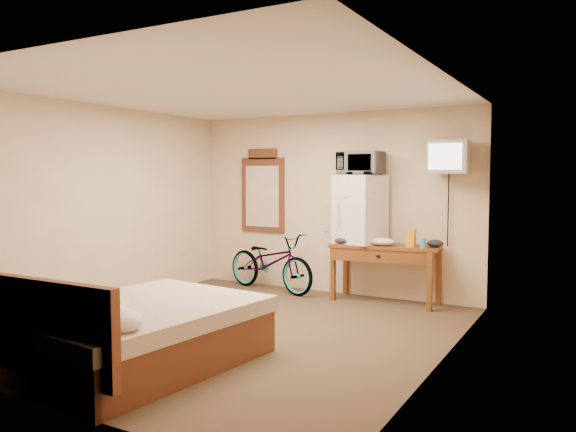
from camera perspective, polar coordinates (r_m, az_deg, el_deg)
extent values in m
plane|color=#403020|center=(6.06, -4.91, -11.53)|extent=(4.60, 4.60, 0.00)
plane|color=silver|center=(5.91, -5.06, 12.53)|extent=(4.60, 4.60, 0.00)
cube|color=beige|center=(7.86, 4.47, 1.28)|extent=(4.20, 0.04, 2.50)
cube|color=beige|center=(4.16, -23.04, -1.45)|extent=(4.20, 0.04, 2.50)
cube|color=beige|center=(7.24, -18.87, 0.84)|extent=(0.04, 4.60, 2.50)
cube|color=beige|center=(4.99, 15.40, -0.42)|extent=(0.04, 4.60, 2.50)
cube|color=beige|center=(7.91, 3.89, -1.10)|extent=(0.08, 0.01, 0.13)
cube|color=brown|center=(7.34, 9.85, -3.04)|extent=(1.42, 0.67, 0.04)
cube|color=brown|center=(7.43, 4.59, -5.83)|extent=(0.06, 0.06, 0.71)
cube|color=brown|center=(7.01, 14.19, -6.54)|extent=(0.06, 0.06, 0.71)
cube|color=brown|center=(7.82, 5.90, -5.35)|extent=(0.06, 0.06, 0.71)
cube|color=brown|center=(7.42, 15.06, -5.98)|extent=(0.06, 0.06, 0.71)
cube|color=brown|center=(7.13, 9.22, -4.05)|extent=(1.25, 0.17, 0.16)
cube|color=black|center=(7.11, 9.17, -4.07)|extent=(0.05, 0.02, 0.03)
cube|color=white|center=(7.41, 7.34, 0.69)|extent=(0.66, 0.65, 0.90)
cube|color=#A6A7A1|center=(7.16, 6.57, 2.01)|extent=(0.55, 0.01, 0.00)
cylinder|color=#A6A7A1|center=(7.25, 5.11, 0.20)|extent=(0.02, 0.02, 0.32)
imported|color=white|center=(7.40, 7.38, 5.33)|extent=(0.56, 0.39, 0.31)
cube|color=orange|center=(7.13, 12.37, -2.20)|extent=(0.12, 0.08, 0.23)
cylinder|color=#3D8AD0|center=(7.07, 13.57, -2.69)|extent=(0.07, 0.07, 0.12)
ellipsoid|color=beige|center=(7.23, 9.61, -2.59)|extent=(0.32, 0.25, 0.10)
ellipsoid|color=black|center=(7.34, 5.61, -2.51)|extent=(0.23, 0.17, 0.09)
ellipsoid|color=black|center=(7.21, 14.71, -2.70)|extent=(0.21, 0.17, 0.09)
cube|color=black|center=(7.30, 16.50, 4.96)|extent=(0.14, 0.02, 0.14)
cylinder|color=black|center=(7.26, 16.42, 4.97)|extent=(0.05, 0.30, 0.05)
cube|color=#A6A7A1|center=(7.05, 16.03, 5.79)|extent=(0.48, 0.41, 0.40)
cube|color=white|center=(6.86, 15.66, 5.85)|extent=(0.38, 0.03, 0.31)
cube|color=black|center=(7.24, 16.39, 5.73)|extent=(0.29, 0.03, 0.25)
cube|color=brown|center=(8.37, -2.57, 2.17)|extent=(0.73, 0.04, 1.10)
cube|color=brown|center=(8.37, -2.59, 6.31)|extent=(0.48, 0.04, 0.15)
cube|color=white|center=(8.35, -2.65, 2.01)|extent=(0.57, 0.01, 0.90)
imported|color=black|center=(8.00, -1.78, -4.66)|extent=(1.67, 0.91, 0.83)
cube|color=brown|center=(5.14, -14.86, -12.20)|extent=(1.67, 2.11, 0.40)
cube|color=beige|center=(5.08, -14.92, -9.49)|extent=(1.71, 2.15, 0.14)
cube|color=brown|center=(4.44, -23.73, -10.33)|extent=(1.47, 0.08, 0.70)
ellipsoid|color=silver|center=(4.88, -23.27, -8.67)|extent=(0.57, 0.35, 0.20)
ellipsoid|color=silver|center=(4.37, -17.68, -10.00)|extent=(0.57, 0.35, 0.20)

